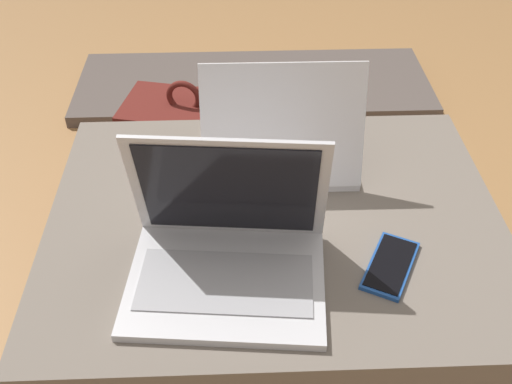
{
  "coord_description": "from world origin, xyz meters",
  "views": [
    {
      "loc": [
        -0.07,
        -0.88,
        1.25
      ],
      "look_at": [
        -0.04,
        -0.02,
        0.52
      ],
      "focal_mm": 42.0,
      "sensor_mm": 36.0,
      "label": 1
    }
  ],
  "objects_px": {
    "laptop_near": "(227,250)",
    "cell_phone": "(390,265)",
    "laptop_far": "(280,144)",
    "backpack": "(191,163)"
  },
  "relations": [
    {
      "from": "cell_phone",
      "to": "backpack",
      "type": "height_order",
      "value": "backpack"
    },
    {
      "from": "laptop_near",
      "to": "laptop_far",
      "type": "xyz_separation_m",
      "value": [
        0.11,
        0.31,
        -0.0
      ]
    },
    {
      "from": "laptop_far",
      "to": "cell_phone",
      "type": "xyz_separation_m",
      "value": [
        0.18,
        -0.31,
        -0.05
      ]
    },
    {
      "from": "laptop_far",
      "to": "cell_phone",
      "type": "distance_m",
      "value": 0.36
    },
    {
      "from": "laptop_far",
      "to": "backpack",
      "type": "distance_m",
      "value": 0.52
    },
    {
      "from": "laptop_near",
      "to": "backpack",
      "type": "height_order",
      "value": "laptop_near"
    },
    {
      "from": "laptop_far",
      "to": "cell_phone",
      "type": "relative_size",
      "value": 1.95
    },
    {
      "from": "laptop_near",
      "to": "cell_phone",
      "type": "distance_m",
      "value": 0.3
    },
    {
      "from": "laptop_near",
      "to": "cell_phone",
      "type": "relative_size",
      "value": 2.18
    },
    {
      "from": "laptop_far",
      "to": "backpack",
      "type": "relative_size",
      "value": 0.7
    }
  ]
}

